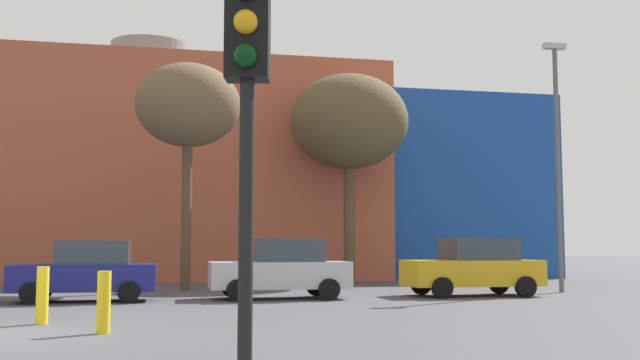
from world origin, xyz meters
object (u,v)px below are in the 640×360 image
(parked_car_4, at_px, (474,267))
(bare_tree_0, at_px, (188,107))
(street_lamp, at_px, (558,151))
(parked_car_2, at_px, (87,271))
(parked_car_3, at_px, (281,269))
(bollard_yellow_2, at_px, (104,302))
(bare_tree_1, at_px, (349,123))
(bollard_yellow_0, at_px, (42,295))
(traffic_light_near_right, at_px, (247,92))

(parked_car_4, relative_size, bare_tree_0, 0.52)
(street_lamp, bearing_deg, parked_car_2, -175.82)
(parked_car_3, bearing_deg, parked_car_4, -180.00)
(bare_tree_0, bearing_deg, bollard_yellow_2, -97.90)
(bare_tree_0, xyz_separation_m, bollard_yellow_2, (-1.76, -12.70, -6.00))
(parked_car_3, height_order, bare_tree_1, bare_tree_1)
(parked_car_3, height_order, bollard_yellow_2, parked_car_3)
(parked_car_2, xyz_separation_m, bare_tree_1, (9.66, 8.02, 5.93))
(bare_tree_1, distance_m, bollard_yellow_0, 18.35)
(bare_tree_1, relative_size, bollard_yellow_0, 7.76)
(parked_car_4, bearing_deg, bollard_yellow_0, 27.27)
(traffic_light_near_right, xyz_separation_m, bare_tree_0, (0.08, 20.46, 3.76))
(bare_tree_0, bearing_deg, bare_tree_1, 26.19)
(bare_tree_1, height_order, street_lamp, bare_tree_1)
(bare_tree_0, bearing_deg, parked_car_4, -27.97)
(bollard_yellow_0, distance_m, street_lamp, 17.69)
(bare_tree_1, xyz_separation_m, bollard_yellow_2, (-8.57, -16.05, -6.23))
(bollard_yellow_2, relative_size, street_lamp, 0.13)
(bollard_yellow_2, distance_m, street_lamp, 17.46)
(bare_tree_0, relative_size, bare_tree_1, 0.92)
(parked_car_3, height_order, street_lamp, street_lamp)
(bollard_yellow_0, bearing_deg, bare_tree_1, 55.05)
(street_lamp, bearing_deg, bare_tree_1, 129.41)
(bollard_yellow_2, bearing_deg, bare_tree_0, 82.10)
(parked_car_2, relative_size, parked_car_4, 0.93)
(parked_car_3, xyz_separation_m, bollard_yellow_0, (-5.77, -6.13, -0.31))
(parked_car_4, height_order, street_lamp, street_lamp)
(parked_car_4, relative_size, traffic_light_near_right, 1.11)
(traffic_light_near_right, relative_size, bollard_yellow_0, 3.33)
(parked_car_2, relative_size, bare_tree_0, 0.48)
(parked_car_3, distance_m, bollard_yellow_2, 9.18)
(bare_tree_0, xyz_separation_m, bollard_yellow_0, (-3.09, -10.81, -5.98))
(parked_car_2, height_order, bare_tree_0, bare_tree_0)
(traffic_light_near_right, bearing_deg, parked_car_3, -176.65)
(parked_car_3, height_order, bollard_yellow_0, parked_car_3)
(parked_car_2, height_order, parked_car_3, parked_car_3)
(traffic_light_near_right, bearing_deg, parked_car_2, -156.74)
(parked_car_3, relative_size, bollard_yellow_0, 3.60)
(bare_tree_0, bearing_deg, parked_car_2, -121.43)
(bare_tree_1, height_order, bollard_yellow_2, bare_tree_1)
(bollard_yellow_2, bearing_deg, parked_car_3, 61.02)
(parked_car_2, relative_size, parked_car_3, 0.96)
(parked_car_2, xyz_separation_m, bollard_yellow_0, (-0.23, -6.13, -0.28))
(bollard_yellow_2, xyz_separation_m, street_lamp, (14.24, 9.14, 4.29))
(parked_car_4, bearing_deg, bare_tree_1, -75.99)
(bollard_yellow_0, distance_m, bollard_yellow_2, 2.31)
(parked_car_3, bearing_deg, street_lamp, -173.48)
(traffic_light_near_right, relative_size, street_lamp, 0.44)
(bollard_yellow_0, bearing_deg, traffic_light_near_right, -72.70)
(parked_car_3, height_order, bare_tree_0, bare_tree_0)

